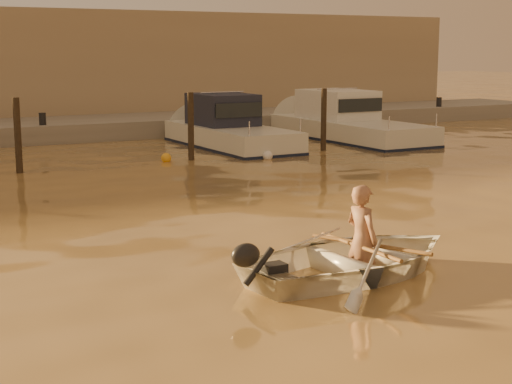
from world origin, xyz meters
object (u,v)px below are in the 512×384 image
moored_boat_4 (231,128)px  moored_boat_5 (349,122)px  dinghy (356,258)px  person (362,240)px

moored_boat_4 → moored_boat_5: size_ratio=0.84×
dinghy → moored_boat_4: size_ratio=0.52×
person → moored_boat_4: bearing=-25.9°
moored_boat_4 → moored_boat_5: bearing=0.0°
moored_boat_4 → moored_boat_5: 4.82m
dinghy → moored_boat_4: bearing=-26.3°
person → moored_boat_5: (10.06, 14.29, 0.11)m
dinghy → person: 0.28m
dinghy → person: (0.10, 0.01, 0.26)m
person → moored_boat_4: size_ratio=0.24×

